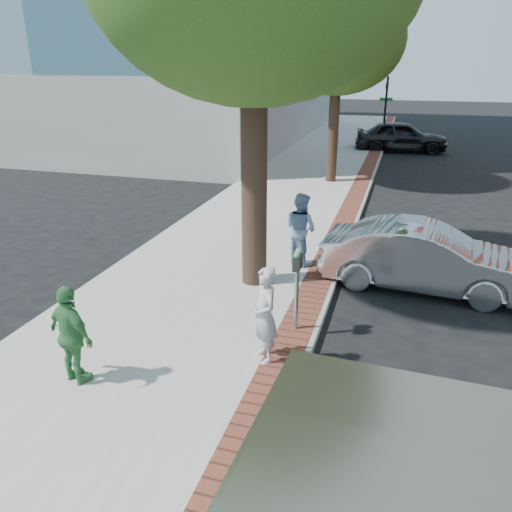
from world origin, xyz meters
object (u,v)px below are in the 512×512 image
at_px(parking_meter, 297,274).
at_px(sedan_silver, 424,258).
at_px(person_green, 72,336).
at_px(person_gray, 265,315).
at_px(bg_car, 401,136).
at_px(person_officer, 301,229).

height_order(parking_meter, sedan_silver, parking_meter).
bearing_deg(person_green, person_gray, -132.53).
distance_m(parking_meter, bg_car, 20.62).
bearing_deg(sedan_silver, bg_car, 7.90).
xyz_separation_m(parking_meter, person_gray, (-0.26, -1.09, -0.27)).
bearing_deg(parking_meter, sedan_silver, 51.88).
bearing_deg(parking_meter, person_green, -138.60).
bearing_deg(bg_car, sedan_silver, 176.68).
relative_size(person_gray, bg_car, 0.33).
bearing_deg(bg_car, parking_meter, 170.28).
xyz_separation_m(parking_meter, bg_car, (1.22, 20.58, -0.39)).
distance_m(person_gray, person_green, 2.83).
relative_size(person_gray, person_officer, 0.94).
height_order(sedan_silver, bg_car, bg_car).
distance_m(person_officer, bg_car, 17.59).
height_order(person_officer, person_green, person_officer).
distance_m(parking_meter, person_officer, 3.15).
distance_m(parking_meter, person_green, 3.69).
bearing_deg(sedan_silver, parking_meter, 146.77).
relative_size(parking_meter, person_officer, 0.88).
xyz_separation_m(person_green, bg_car, (3.98, 23.01, -0.10)).
bearing_deg(sedan_silver, person_officer, 87.93).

